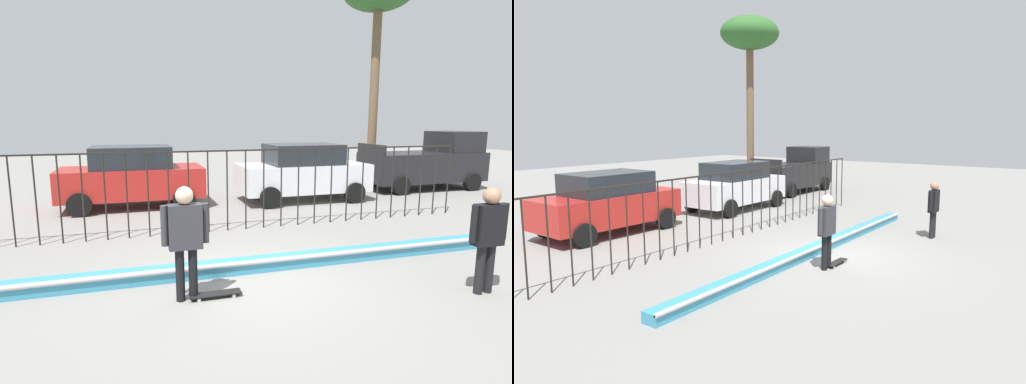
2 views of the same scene
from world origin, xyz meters
TOP-DOWN VIEW (x-y plane):
  - ground_plane at (0.00, 0.00)m, footprint 60.00×60.00m
  - bowl_coping_ledge at (0.00, 0.39)m, footprint 11.00×0.40m
  - perimeter_fence at (0.00, 3.21)m, footprint 14.04×0.04m
  - skateboarder at (-1.02, -0.48)m, footprint 0.71×0.27m
  - skateboard at (-0.59, -0.53)m, footprint 0.80×0.20m
  - camera_operator at (3.50, -1.58)m, footprint 0.68×0.26m
  - parked_car_red at (-1.74, 6.78)m, footprint 4.30×2.12m
  - parked_car_white at (3.75, 6.25)m, footprint 4.30×2.12m
  - pickup_truck at (9.38, 7.03)m, footprint 4.70×2.12m

SIDE VIEW (x-z plane):
  - ground_plane at x=0.00m, z-range 0.00..0.00m
  - skateboard at x=-0.59m, z-range 0.02..0.10m
  - bowl_coping_ledge at x=0.00m, z-range -0.01..0.25m
  - parked_car_red at x=-1.74m, z-range 0.02..1.92m
  - parked_car_white at x=3.75m, z-range 0.02..1.92m
  - camera_operator at x=3.50m, z-range 0.17..1.86m
  - pickup_truck at x=9.38m, z-range -0.08..2.16m
  - skateboarder at x=-1.02m, z-range 0.17..1.92m
  - perimeter_fence at x=0.00m, z-range 0.21..2.20m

